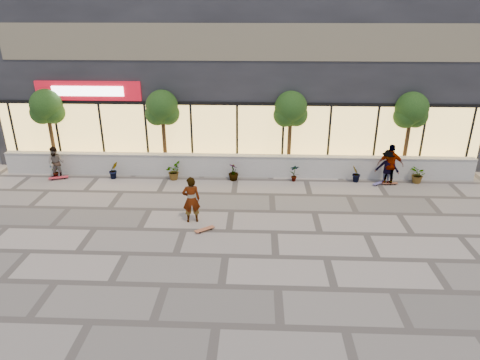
{
  "coord_description": "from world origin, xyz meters",
  "views": [
    {
      "loc": [
        0.97,
        -11.86,
        7.58
      ],
      "look_at": [
        0.33,
        3.33,
        1.3
      ],
      "focal_mm": 32.0,
      "sensor_mm": 36.0,
      "label": 1
    }
  ],
  "objects_px": {
    "skateboard_right_near": "(390,183)",
    "skater_right_near": "(390,165)",
    "tree_west": "(47,109)",
    "skateboard_left": "(58,178)",
    "tree_midwest": "(162,110)",
    "skateboard_center": "(205,229)",
    "tree_east": "(411,112)",
    "skateboard_right_far": "(379,183)",
    "skater_center": "(191,200)",
    "skater_left": "(56,163)",
    "skater_right_far": "(387,167)",
    "tree_mideast": "(291,111)"
  },
  "relations": [
    {
      "from": "skater_right_near",
      "to": "tree_midwest",
      "type": "bearing_deg",
      "value": 4.17
    },
    {
      "from": "tree_west",
      "to": "tree_east",
      "type": "bearing_deg",
      "value": 0.0
    },
    {
      "from": "tree_east",
      "to": "skateboard_center",
      "type": "bearing_deg",
      "value": -145.48
    },
    {
      "from": "skateboard_right_near",
      "to": "skater_right_near",
      "type": "bearing_deg",
      "value": 138.52
    },
    {
      "from": "tree_mideast",
      "to": "skater_right_near",
      "type": "distance_m",
      "value": 5.09
    },
    {
      "from": "skater_center",
      "to": "skater_left",
      "type": "distance_m",
      "value": 7.94
    },
    {
      "from": "skater_right_far",
      "to": "skateboard_center",
      "type": "bearing_deg",
      "value": 45.16
    },
    {
      "from": "skateboard_center",
      "to": "skateboard_right_far",
      "type": "height_order",
      "value": "skateboard_center"
    },
    {
      "from": "tree_midwest",
      "to": "tree_east",
      "type": "xyz_separation_m",
      "value": [
        11.5,
        0.0,
        0.0
      ]
    },
    {
      "from": "skater_right_near",
      "to": "skateboard_right_far",
      "type": "xyz_separation_m",
      "value": [
        -0.43,
        -0.06,
        -0.87
      ]
    },
    {
      "from": "tree_west",
      "to": "skater_right_far",
      "type": "bearing_deg",
      "value": -5.06
    },
    {
      "from": "tree_midwest",
      "to": "tree_mideast",
      "type": "distance_m",
      "value": 6.0
    },
    {
      "from": "skateboard_left",
      "to": "skater_right_near",
      "type": "bearing_deg",
      "value": -19.15
    },
    {
      "from": "tree_mideast",
      "to": "skateboard_left",
      "type": "bearing_deg",
      "value": -172.06
    },
    {
      "from": "tree_east",
      "to": "skateboard_right_far",
      "type": "relative_size",
      "value": 5.93
    },
    {
      "from": "tree_west",
      "to": "skater_center",
      "type": "height_order",
      "value": "tree_west"
    },
    {
      "from": "skateboard_left",
      "to": "skateboard_right_near",
      "type": "xyz_separation_m",
      "value": [
        15.26,
        0.0,
        -0.02
      ]
    },
    {
      "from": "skater_center",
      "to": "tree_east",
      "type": "bearing_deg",
      "value": -161.07
    },
    {
      "from": "skater_right_near",
      "to": "skateboard_center",
      "type": "distance_m",
      "value": 9.12
    },
    {
      "from": "tree_west",
      "to": "skater_right_near",
      "type": "height_order",
      "value": "tree_west"
    },
    {
      "from": "tree_west",
      "to": "skater_right_far",
      "type": "distance_m",
      "value": 16.04
    },
    {
      "from": "tree_west",
      "to": "skater_right_near",
      "type": "bearing_deg",
      "value": -5.18
    },
    {
      "from": "skater_right_far",
      "to": "skateboard_right_near",
      "type": "xyz_separation_m",
      "value": [
        0.18,
        -0.1,
        -0.74
      ]
    },
    {
      "from": "skateboard_left",
      "to": "skateboard_right_far",
      "type": "height_order",
      "value": "skateboard_left"
    },
    {
      "from": "skater_center",
      "to": "skateboard_right_near",
      "type": "height_order",
      "value": "skater_center"
    },
    {
      "from": "tree_midwest",
      "to": "skateboard_left",
      "type": "bearing_deg",
      "value": -162.51
    },
    {
      "from": "skater_center",
      "to": "skater_left",
      "type": "xyz_separation_m",
      "value": [
        -6.88,
        3.97,
        -0.12
      ]
    },
    {
      "from": "tree_east",
      "to": "skater_left",
      "type": "relative_size",
      "value": 2.53
    },
    {
      "from": "skateboard_center",
      "to": "skater_right_near",
      "type": "bearing_deg",
      "value": -5.66
    },
    {
      "from": "skateboard_right_near",
      "to": "tree_west",
      "type": "bearing_deg",
      "value": 170.7
    },
    {
      "from": "skater_center",
      "to": "skateboard_right_far",
      "type": "xyz_separation_m",
      "value": [
        7.92,
        3.87,
        -0.83
      ]
    },
    {
      "from": "skateboard_right_near",
      "to": "skateboard_right_far",
      "type": "height_order",
      "value": "skateboard_right_near"
    },
    {
      "from": "skateboard_center",
      "to": "skateboard_right_near",
      "type": "distance_m",
      "value": 9.11
    },
    {
      "from": "tree_midwest",
      "to": "skateboard_left",
      "type": "relative_size",
      "value": 4.39
    },
    {
      "from": "skater_right_near",
      "to": "skateboard_left",
      "type": "distance_m",
      "value": 15.21
    },
    {
      "from": "skater_left",
      "to": "skateboard_right_far",
      "type": "xyz_separation_m",
      "value": [
        14.8,
        -0.1,
        -0.71
      ]
    },
    {
      "from": "skater_right_far",
      "to": "skateboard_left",
      "type": "height_order",
      "value": "skater_right_far"
    },
    {
      "from": "skater_right_far",
      "to": "skateboard_left",
      "type": "distance_m",
      "value": 15.1
    },
    {
      "from": "tree_west",
      "to": "tree_midwest",
      "type": "relative_size",
      "value": 1.0
    },
    {
      "from": "skater_right_near",
      "to": "skater_right_far",
      "type": "xyz_separation_m",
      "value": [
        -0.1,
        0.04,
        -0.13
      ]
    },
    {
      "from": "skateboard_right_far",
      "to": "skateboard_center",
      "type": "bearing_deg",
      "value": 176.21
    },
    {
      "from": "tree_mideast",
      "to": "skater_center",
      "type": "xyz_separation_m",
      "value": [
        -3.92,
        -5.37,
        -2.09
      ]
    },
    {
      "from": "tree_mideast",
      "to": "tree_east",
      "type": "distance_m",
      "value": 5.5
    },
    {
      "from": "tree_midwest",
      "to": "skateboard_right_near",
      "type": "distance_m",
      "value": 11.0
    },
    {
      "from": "tree_west",
      "to": "skateboard_left",
      "type": "distance_m",
      "value": 3.35
    },
    {
      "from": "tree_east",
      "to": "skateboard_right_near",
      "type": "height_order",
      "value": "tree_east"
    },
    {
      "from": "tree_midwest",
      "to": "tree_east",
      "type": "distance_m",
      "value": 11.5
    },
    {
      "from": "tree_midwest",
      "to": "tree_east",
      "type": "height_order",
      "value": "same"
    },
    {
      "from": "skateboard_right_near",
      "to": "skateboard_center",
      "type": "bearing_deg",
      "value": -153.64
    },
    {
      "from": "tree_midwest",
      "to": "skater_center",
      "type": "height_order",
      "value": "tree_midwest"
    }
  ]
}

